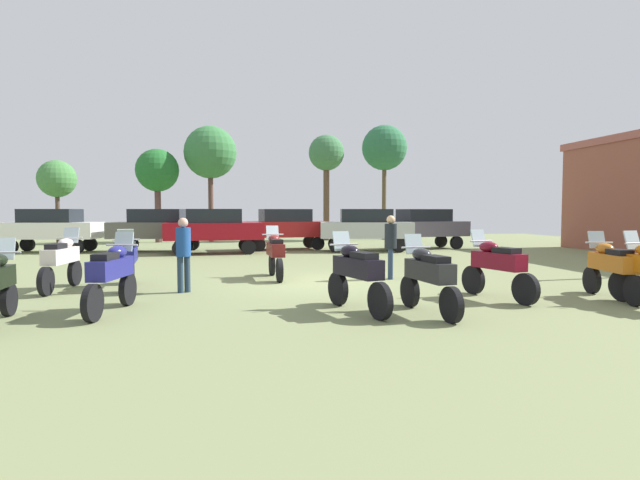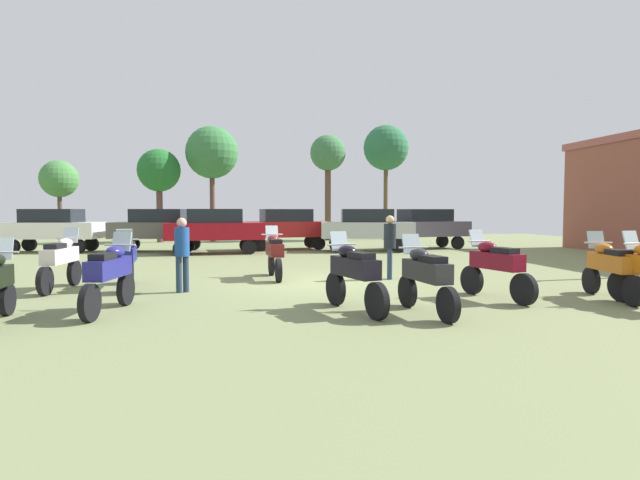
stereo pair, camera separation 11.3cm
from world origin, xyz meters
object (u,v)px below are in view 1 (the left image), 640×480
(motorcycle_1, at_px, (61,260))
(car_1, at_px, (51,227))
(tree_1, at_px, (326,156))
(tree_2, at_px, (384,149))
(motorcycle_5, at_px, (128,259))
(person_2, at_px, (391,242))
(motorcycle_11, at_px, (612,266))
(tree_4, at_px, (157,171))
(tree_5, at_px, (57,179))
(car_2, at_px, (424,226))
(person_1, at_px, (183,249))
(motorcycle_13, at_px, (428,276))
(car_6, at_px, (214,228))
(motorcycle_7, at_px, (357,273))
(motorcycle_12, at_px, (275,253))
(motorcycle_2, at_px, (112,274))
(car_3, at_px, (158,227))
(tree_3, at_px, (210,153))
(car_4, at_px, (285,226))
(motorcycle_6, at_px, (497,266))
(car_5, at_px, (366,227))

(motorcycle_1, distance_m, car_1, 12.90)
(tree_1, height_order, tree_2, tree_2)
(motorcycle_5, xyz_separation_m, person_2, (6.91, 0.55, 0.31))
(motorcycle_11, xyz_separation_m, tree_4, (-12.53, 22.44, 3.58))
(tree_1, relative_size, tree_5, 1.38)
(car_2, bearing_deg, person_1, 130.34)
(person_1, bearing_deg, tree_5, 86.62)
(motorcycle_13, height_order, car_6, car_6)
(motorcycle_7, bearing_deg, motorcycle_13, -34.91)
(motorcycle_11, height_order, motorcycle_12, motorcycle_12)
(motorcycle_2, height_order, motorcycle_13, motorcycle_2)
(motorcycle_7, relative_size, car_3, 0.49)
(motorcycle_12, xyz_separation_m, tree_3, (-2.50, 18.15, 4.77))
(motorcycle_1, relative_size, motorcycle_7, 1.03)
(motorcycle_1, height_order, motorcycle_2, motorcycle_2)
(motorcycle_13, xyz_separation_m, tree_2, (6.40, 23.88, 5.31))
(motorcycle_7, height_order, car_3, car_3)
(motorcycle_1, height_order, tree_4, tree_4)
(motorcycle_2, relative_size, motorcycle_5, 0.98)
(motorcycle_2, xyz_separation_m, motorcycle_12, (3.42, 4.35, -0.01))
(motorcycle_1, relative_size, car_2, 0.50)
(tree_2, bearing_deg, motorcycle_1, -125.49)
(motorcycle_1, relative_size, car_1, 0.51)
(tree_2, bearing_deg, motorcycle_12, -115.49)
(motorcycle_7, bearing_deg, tree_3, 82.94)
(motorcycle_11, relative_size, person_2, 1.24)
(car_4, relative_size, person_2, 2.52)
(motorcycle_5, relative_size, motorcycle_13, 1.05)
(motorcycle_7, distance_m, car_6, 14.19)
(motorcycle_1, relative_size, motorcycle_12, 1.04)
(motorcycle_6, distance_m, motorcycle_11, 2.48)
(tree_3, bearing_deg, motorcycle_7, -81.11)
(motorcycle_6, distance_m, motorcycle_7, 3.44)
(motorcycle_12, bearing_deg, car_2, 47.27)
(car_2, bearing_deg, tree_2, -11.56)
(car_2, bearing_deg, motorcycle_7, 145.94)
(motorcycle_13, relative_size, car_6, 0.49)
(motorcycle_13, relative_size, tree_2, 0.29)
(motorcycle_13, distance_m, car_1, 20.22)
(car_5, bearing_deg, motorcycle_6, -173.01)
(tree_1, bearing_deg, person_2, -95.06)
(motorcycle_5, relative_size, motorcycle_12, 1.04)
(tree_3, bearing_deg, car_2, -36.46)
(person_2, bearing_deg, motorcycle_7, 170.85)
(motorcycle_12, height_order, person_2, person_2)
(car_3, xyz_separation_m, person_1, (2.32, -12.63, -0.14))
(motorcycle_2, distance_m, motorcycle_11, 10.32)
(motorcycle_13, distance_m, person_1, 5.78)
(tree_1, bearing_deg, person_1, -109.33)
(tree_3, bearing_deg, person_2, -73.20)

